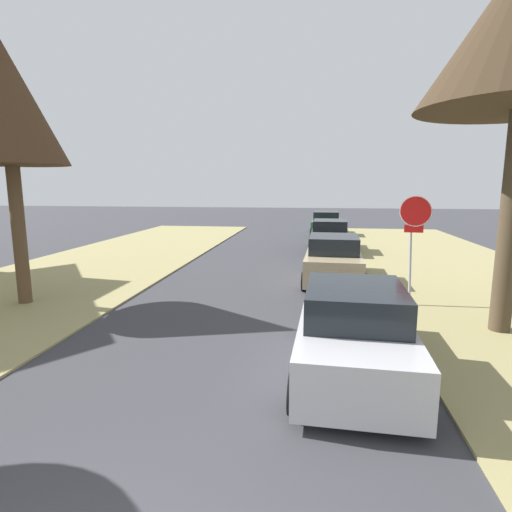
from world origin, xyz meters
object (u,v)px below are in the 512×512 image
(stop_sign_far, at_px, (414,227))
(parked_sedan_green, at_px, (326,224))
(parked_sedan_black, at_px, (330,237))
(street_tree_left_mid_a, at_px, (6,106))
(parked_sedan_silver, at_px, (353,331))
(parked_sedan_tan, at_px, (333,260))

(stop_sign_far, height_order, parked_sedan_green, stop_sign_far)
(stop_sign_far, distance_m, parked_sedan_black, 9.70)
(street_tree_left_mid_a, relative_size, parked_sedan_silver, 1.52)
(stop_sign_far, distance_m, parked_sedan_green, 16.52)
(parked_sedan_silver, xyz_separation_m, parked_sedan_green, (0.10, 20.55, 0.00))
(parked_sedan_green, bearing_deg, parked_sedan_silver, -90.28)
(stop_sign_far, relative_size, street_tree_left_mid_a, 0.43)
(parked_sedan_black, distance_m, parked_sedan_green, 6.95)
(stop_sign_far, relative_size, parked_sedan_silver, 0.66)
(stop_sign_far, xyz_separation_m, parked_sedan_tan, (-1.92, 2.90, -1.45))
(parked_sedan_tan, bearing_deg, parked_sedan_green, 89.45)
(street_tree_left_mid_a, distance_m, parked_sedan_black, 14.47)
(street_tree_left_mid_a, relative_size, parked_sedan_black, 1.52)
(stop_sign_far, relative_size, parked_sedan_green, 0.66)
(parked_sedan_green, bearing_deg, parked_sedan_tan, -90.55)
(street_tree_left_mid_a, xyz_separation_m, parked_sedan_green, (8.70, 17.59, -4.54))
(stop_sign_far, height_order, parked_sedan_tan, stop_sign_far)
(parked_sedan_tan, height_order, parked_sedan_black, same)
(parked_sedan_silver, bearing_deg, parked_sedan_black, 89.61)
(parked_sedan_black, xyz_separation_m, parked_sedan_green, (0.01, 6.95, 0.00))
(parked_sedan_silver, distance_m, parked_sedan_tan, 7.08)
(stop_sign_far, distance_m, street_tree_left_mid_a, 11.00)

